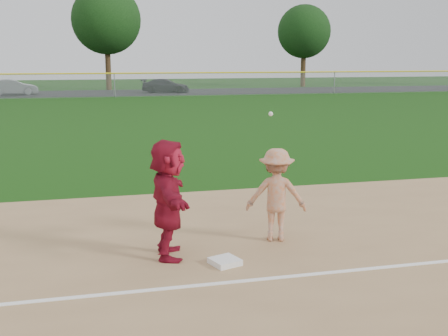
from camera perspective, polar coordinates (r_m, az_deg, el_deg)
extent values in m
plane|color=#143F0C|center=(9.38, 2.22, -9.56)|extent=(160.00, 160.00, 0.00)
cube|color=white|center=(8.66, 3.72, -11.22)|extent=(60.00, 0.10, 0.01)
cube|color=black|center=(54.58, -11.35, 7.49)|extent=(120.00, 10.00, 0.01)
cube|color=white|center=(9.22, 0.09, -9.48)|extent=(0.54, 0.54, 0.10)
imported|color=maroon|center=(9.34, -5.68, -3.14)|extent=(0.78, 1.90, 2.00)
imported|color=slate|center=(53.71, -20.67, 7.68)|extent=(4.39, 2.26, 1.38)
imported|color=black|center=(54.12, -5.95, 8.31)|extent=(4.82, 3.09, 1.30)
imported|color=#A4A4A7|center=(10.23, 5.33, -2.73)|extent=(1.23, 0.92, 1.70)
sphere|color=white|center=(9.64, 4.77, 5.50)|extent=(0.08, 0.08, 0.08)
plane|color=#999EA0|center=(48.54, -11.06, 8.25)|extent=(110.00, 0.00, 110.00)
cylinder|color=yellow|center=(48.50, -11.10, 9.42)|extent=(110.00, 0.12, 0.12)
cylinder|color=gray|center=(48.54, -11.06, 8.25)|extent=(0.08, 0.08, 2.00)
cylinder|color=gray|center=(53.42, 11.14, 8.49)|extent=(0.08, 0.08, 2.00)
cylinder|color=#392714|center=(59.98, -11.68, 9.75)|extent=(0.56, 0.56, 4.10)
sphere|color=black|center=(60.09, -11.87, 14.55)|extent=(7.00, 7.00, 7.00)
cylinder|color=#3B2815|center=(65.94, 8.04, 9.78)|extent=(0.56, 0.56, 3.64)
sphere|color=black|center=(65.98, 8.14, 13.57)|extent=(6.00, 6.00, 6.00)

